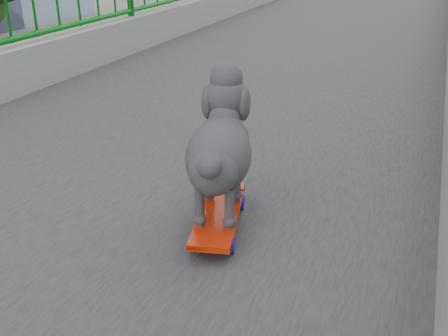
% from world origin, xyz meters
% --- Properties ---
extents(skateboard, '(0.26, 0.51, 0.07)m').
position_xyz_m(skateboard, '(0.55, 3.33, 7.05)').
color(skateboard, red).
rests_on(skateboard, footbridge).
extents(poodle, '(0.31, 0.54, 0.46)m').
position_xyz_m(poodle, '(0.54, 3.36, 7.31)').
color(poodle, '#302D33').
rests_on(poodle, skateboard).
extents(car_1, '(1.39, 3.99, 1.32)m').
position_xyz_m(car_1, '(-9.20, 15.04, 0.66)').
color(car_1, '#BC070E').
rests_on(car_1, ground).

